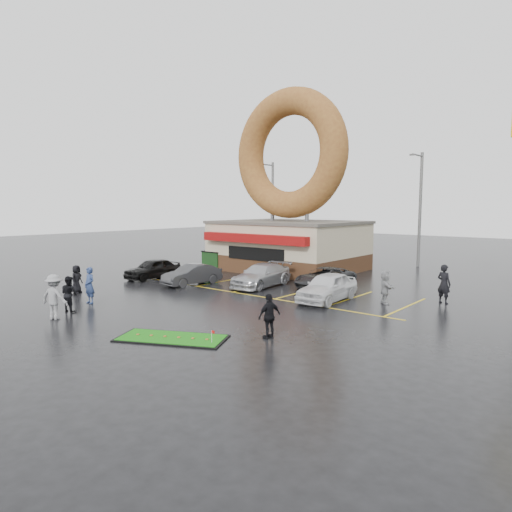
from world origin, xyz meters
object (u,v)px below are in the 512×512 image
Objects in this scene: car_dgrey at (192,275)px; donut_shop at (289,211)px; car_black at (153,269)px; person_cameraman at (269,316)px; car_silver at (261,275)px; streetlight_left at (272,206)px; car_white at (327,287)px; car_grey at (325,278)px; person_blue at (90,285)px; streetlight_mid at (420,207)px; dumpster at (215,260)px; putting_green at (172,338)px.

donut_shop is at bearing 92.84° from car_dgrey.
person_cameraman is (14.48, -5.86, 0.16)m from car_black.
person_cameraman is (7.04, -8.19, 0.16)m from car_silver.
donut_shop is at bearing -133.39° from person_cameraman.
streetlight_left is 28.39m from person_cameraman.
car_dgrey is at bearing -152.86° from car_silver.
car_white is 7.27m from person_cameraman.
car_dgrey is at bearing -141.49° from car_grey.
car_dgrey is at bearing 0.78° from car_black.
person_blue is (-0.47, -16.29, -3.56)m from donut_shop.
streetlight_mid is at bearing 72.08° from person_blue.
car_silver is 8.48m from dumpster.
person_blue is 10.66m from person_cameraman.
car_dgrey is (-7.54, -17.36, -4.15)m from streetlight_mid.
car_dgrey is at bearing 89.78° from person_blue.
donut_shop is 3.11× the size of putting_green.
person_blue is 8.09m from putting_green.
car_dgrey is 8.09m from car_grey.
person_cameraman reaches higher than car_silver.
car_white is at bearing 41.41° from person_blue.
person_blue is (0.07, -6.87, 0.28)m from car_dgrey.
donut_shop is 8.11× the size of person_cameraman.
car_grey is at bearing -38.60° from donut_shop.
car_white is at bearing -85.16° from streetlight_mid.
streetlight_mid is at bearing -159.19° from person_cameraman.
car_black is 2.37× the size of person_cameraman.
person_cameraman is 3.66m from putting_green.
car_silver is (3.11, -7.14, -3.79)m from donut_shop.
person_blue is (-8.84, -8.02, 0.18)m from car_white.
person_cameraman is at bearing -82.29° from streetlight_mid.
car_silver is at bearing -104.45° from streetlight_mid.
car_white reaches higher than car_black.
streetlight_mid reaches higher than person_cameraman.
person_blue is (-7.47, -24.24, -3.88)m from streetlight_mid.
person_blue reaches higher than car_silver.
streetlight_left is (-7.00, 6.95, 0.32)m from donut_shop.
car_white is at bearing -17.03° from car_silver.
dumpster is (-0.17, 6.06, -0.02)m from car_black.
person_blue is 13.51m from dumpster.
person_blue is (-6.69, -11.32, 0.31)m from car_grey.
car_dgrey is at bearing -176.34° from car_white.
car_white is at bearing -44.66° from donut_shop.
car_silver is 9.83m from person_blue.
car_black is 3.80m from car_dgrey.
donut_shop reaches higher than streetlight_left.
donut_shop is at bearing -44.78° from streetlight_left.
car_dgrey is 0.89× the size of car_white.
car_grey is 11.08m from person_cameraman.
donut_shop reaches higher than putting_green.
car_black reaches higher than car_grey.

